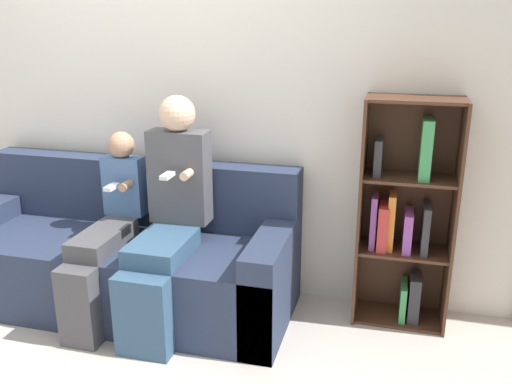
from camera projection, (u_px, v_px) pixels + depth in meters
ground_plane at (104, 347)px, 3.10m from camera, size 14.00×14.00×0.00m
back_wall at (162, 100)px, 3.59m from camera, size 10.00×0.06×2.55m
couch at (125, 258)px, 3.50m from camera, size 2.17×0.83×0.91m
adult_seated at (168, 212)px, 3.19m from camera, size 0.36×0.77×1.37m
child_seated at (105, 232)px, 3.27m from camera, size 0.26×0.76×1.12m
bookshelf at (405, 216)px, 3.23m from camera, size 0.55×0.32×1.38m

